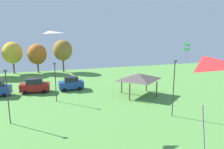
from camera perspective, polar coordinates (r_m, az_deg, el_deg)
The scene contains 12 objects.
kite_flying_0 at distance 43.85m, azimuth 17.54°, elevation 6.34°, with size 1.01×1.03×2.85m.
kite_flying_3 at distance 27.54m, azimuth -14.90°, elevation 8.77°, with size 2.25×1.95×0.27m.
kite_flying_6 at distance 12.96m, azimuth 18.76°, elevation -4.12°, with size 2.10×2.79×3.82m.
parked_car_second_from_left at distance 41.42m, azimuth -18.07°, elevation -2.54°, with size 4.88×2.32×2.41m.
parked_car_third_from_left at distance 41.49m, azimuth -9.83°, elevation -2.12°, with size 4.28×2.11×2.33m.
park_pavilion at distance 37.65m, azimuth 6.48°, elevation -0.51°, with size 5.73×4.99×3.60m.
light_post_0 at distance 35.41m, azimuth -13.45°, elevation -1.23°, with size 0.36×0.20×5.85m.
light_post_1 at distance 29.93m, azimuth 14.62°, elevation -2.59°, with size 0.36×0.20×7.11m.
light_post_2 at distance 29.41m, azimuth -23.85°, elevation -4.27°, with size 0.36×0.20×6.42m.
treeline_tree_2 at distance 57.32m, azimuth -22.83°, elevation 4.83°, with size 4.38×4.38×7.16m.
treeline_tree_3 at distance 56.68m, azimuth -17.56°, elevation 4.68°, with size 4.27×4.27×6.62m.
treeline_tree_4 at distance 56.04m, azimuth -11.78°, elevation 5.72°, with size 4.37×4.37×7.46m.
Camera 1 is at (-2.38, 2.61, 11.70)m, focal length 38.00 mm.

